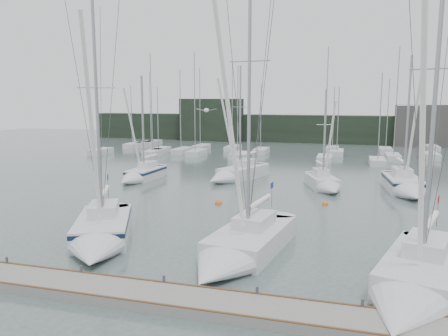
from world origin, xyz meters
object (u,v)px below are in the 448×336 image
object	(u,v)px
sailboat_mid_b	(233,175)
sailboat_near_center	(236,251)
sailboat_mid_c	(325,185)
buoy_b	(325,205)
sailboat_mid_d	(406,187)
sailboat_near_left	(100,236)
buoy_a	(219,204)
sailboat_near_right	(415,286)
sailboat_mid_a	(140,175)

from	to	relation	value
sailboat_mid_b	sailboat_near_center	bearing A→B (deg)	-54.24
sailboat_mid_c	buoy_b	bearing A→B (deg)	-106.57
sailboat_mid_c	sailboat_mid_d	xyz separation A→B (m)	(6.69, 0.33, 0.11)
sailboat_near_left	sailboat_mid_d	xyz separation A→B (m)	(17.91, 18.95, 0.02)
sailboat_mid_d	buoy_b	world-z (taller)	sailboat_mid_d
buoy_a	sailboat_near_center	bearing A→B (deg)	-69.39
sailboat_near_right	sailboat_mid_b	world-z (taller)	sailboat_near_right
sailboat_near_right	sailboat_mid_b	distance (m)	27.00
buoy_a	sailboat_mid_b	bearing A→B (deg)	97.97
sailboat_near_center	sailboat_mid_d	world-z (taller)	sailboat_near_center
sailboat_mid_a	sailboat_mid_c	size ratio (longest dim) A/B	1.15
sailboat_near_center	sailboat_near_right	size ratio (longest dim) A/B	1.07
sailboat_near_center	sailboat_mid_b	xyz separation A→B (m)	(-5.67, 21.26, 0.01)
sailboat_mid_c	buoy_a	distance (m)	10.74
buoy_a	sailboat_near_left	bearing A→B (deg)	-107.52
sailboat_mid_a	sailboat_mid_c	distance (m)	17.92
sailboat_near_right	sailboat_mid_a	distance (m)	30.42
sailboat_mid_c	sailboat_mid_d	distance (m)	6.70
sailboat_near_right	sailboat_mid_a	size ratio (longest dim) A/B	1.43
sailboat_near_right	sailboat_mid_a	xyz separation A→B (m)	(-22.49, 20.48, -0.03)
sailboat_near_left	sailboat_mid_d	size ratio (longest dim) A/B	1.17
sailboat_mid_d	buoy_a	xyz separation A→B (m)	(-14.39, -7.80, -0.62)
sailboat_mid_b	sailboat_mid_c	xyz separation A→B (m)	(9.08, -2.38, -0.06)
sailboat_near_center	buoy_b	world-z (taller)	sailboat_near_center
sailboat_mid_c	buoy_b	xyz separation A→B (m)	(0.27, -5.49, -0.51)
sailboat_near_left	buoy_b	world-z (taller)	sailboat_near_left
sailboat_mid_b	buoy_b	xyz separation A→B (m)	(9.34, -7.87, -0.57)
sailboat_near_left	buoy_b	distance (m)	17.45
sailboat_mid_a	sailboat_mid_b	distance (m)	9.28
sailboat_near_right	buoy_b	xyz separation A→B (m)	(-4.30, 15.42, -0.58)
sailboat_mid_b	buoy_b	world-z (taller)	sailboat_mid_b
sailboat_near_right	sailboat_mid_b	size ratio (longest dim) A/B	1.30
sailboat_near_left	buoy_b	xyz separation A→B (m)	(11.48, 13.12, -0.60)
sailboat_mid_a	sailboat_mid_c	world-z (taller)	sailboat_mid_a
sailboat_mid_a	buoy_b	bearing A→B (deg)	-12.14
sailboat_near_center	buoy_a	size ratio (longest dim) A/B	28.82
sailboat_mid_d	buoy_b	size ratio (longest dim) A/B	24.79
sailboat_near_left	sailboat_mid_d	bearing A→B (deg)	22.00
sailboat_near_center	sailboat_near_right	distance (m)	8.23
sailboat_mid_c	sailboat_mid_d	world-z (taller)	sailboat_mid_d
sailboat_near_center	buoy_b	xyz separation A→B (m)	(3.67, 13.38, -0.55)
sailboat_near_right	buoy_a	world-z (taller)	sailboat_near_right
sailboat_mid_a	sailboat_near_right	bearing A→B (deg)	-38.93
sailboat_near_left	buoy_a	distance (m)	11.70
sailboat_mid_b	sailboat_near_right	bearing A→B (deg)	-38.82
buoy_b	sailboat_near_right	bearing A→B (deg)	-74.41
sailboat_near_left	sailboat_mid_c	world-z (taller)	sailboat_near_left
buoy_a	sailboat_mid_a	bearing A→B (deg)	145.45
sailboat_mid_d	sailboat_mid_c	bearing A→B (deg)	177.38
sailboat_mid_a	sailboat_mid_d	bearing A→B (deg)	5.19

